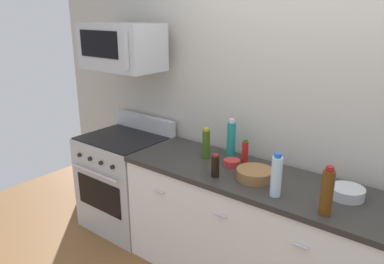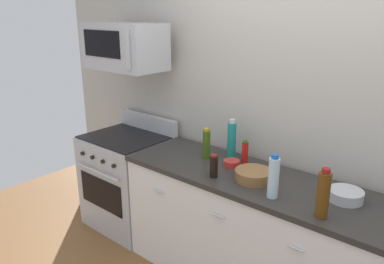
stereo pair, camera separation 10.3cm
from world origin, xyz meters
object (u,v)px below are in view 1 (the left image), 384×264
object	(u,v)px
bowl_steel_prep	(347,192)
bottle_olive_oil	(206,144)
bottle_water_clear	(276,176)
bottle_hot_sauce_red	(245,152)
range_oven	(126,181)
bowl_red_small	(232,163)
bottle_soy_sauce_dark	(215,166)
bowl_wooden_salad	(255,174)
microwave	(121,47)
bottle_wine_amber	(327,192)
bottle_sparkling_teal	(231,140)

from	to	relation	value
bowl_steel_prep	bottle_olive_oil	bearing A→B (deg)	-179.60
bottle_water_clear	bottle_hot_sauce_red	bearing A→B (deg)	141.15
range_oven	bowl_steel_prep	world-z (taller)	range_oven
bottle_olive_oil	bowl_red_small	bearing A→B (deg)	-1.54
bowl_steel_prep	bottle_hot_sauce_red	bearing A→B (deg)	173.55
bottle_olive_oil	range_oven	bearing A→B (deg)	-175.99
bottle_soy_sauce_dark	bottle_water_clear	bearing A→B (deg)	-0.03
bottle_olive_oil	bowl_wooden_salad	distance (m)	0.52
bottle_water_clear	range_oven	bearing A→B (deg)	173.61
range_oven	microwave	world-z (taller)	microwave
bottle_soy_sauce_dark	microwave	bearing A→B (deg)	169.01
bottle_hot_sauce_red	bowl_steel_prep	xyz separation A→B (m)	(0.80, -0.09, -0.06)
microwave	bowl_steel_prep	size ratio (longest dim) A/B	3.46
microwave	bottle_soy_sauce_dark	world-z (taller)	microwave
microwave	bottle_wine_amber	distance (m)	2.11
range_oven	microwave	xyz separation A→B (m)	(0.00, 0.04, 1.28)
range_oven	bottle_water_clear	distance (m)	1.76
range_oven	bottle_olive_oil	bearing A→B (deg)	4.01
microwave	bottle_wine_amber	size ratio (longest dim) A/B	2.46
bottle_sparkling_teal	bottle_olive_oil	size ratio (longest dim) A/B	1.29
bottle_hot_sauce_red	bowl_red_small	xyz separation A→B (m)	(-0.05, -0.11, -0.07)
bottle_olive_oil	bowl_red_small	world-z (taller)	bottle_olive_oil
bottle_sparkling_teal	bottle_water_clear	xyz separation A→B (m)	(0.58, -0.37, -0.02)
range_oven	bottle_sparkling_teal	distance (m)	1.25
bottle_sparkling_teal	bowl_steel_prep	bearing A→B (deg)	-7.12
bowl_steel_prep	range_oven	bearing A→B (deg)	-177.96
bottle_water_clear	bowl_red_small	distance (m)	0.55
bottle_water_clear	bowl_wooden_salad	world-z (taller)	bottle_water_clear
bottle_soy_sauce_dark	bottle_sparkling_teal	xyz separation A→B (m)	(-0.11, 0.37, 0.07)
bottle_hot_sauce_red	bowl_steel_prep	world-z (taller)	bottle_hot_sauce_red
bowl_steel_prep	bowl_red_small	world-z (taller)	bowl_steel_prep
microwave	bowl_red_small	xyz separation A→B (m)	(1.17, 0.01, -0.80)
bottle_wine_amber	bottle_olive_oil	world-z (taller)	bottle_wine_amber
microwave	bottle_sparkling_teal	distance (m)	1.28
bottle_water_clear	bowl_steel_prep	world-z (taller)	bottle_water_clear
bottle_soy_sauce_dark	bottle_wine_amber	xyz separation A→B (m)	(0.80, -0.03, 0.06)
bottle_wine_amber	bowl_steel_prep	xyz separation A→B (m)	(0.04, 0.29, -0.11)
bottle_hot_sauce_red	bowl_wooden_salad	bearing A→B (deg)	-45.52
bottle_hot_sauce_red	bottle_water_clear	distance (m)	0.56
bottle_soy_sauce_dark	bottle_water_clear	world-z (taller)	bottle_water_clear
bottle_wine_amber	bottle_sparkling_teal	size ratio (longest dim) A/B	0.93
range_oven	bottle_wine_amber	bearing A→B (deg)	-6.31
bottle_soy_sauce_dark	range_oven	bearing A→B (deg)	171.12
bottle_hot_sauce_red	bowl_wooden_salad	size ratio (longest dim) A/B	0.74
range_oven	bottle_sparkling_teal	world-z (taller)	bottle_sparkling_teal
bottle_soy_sauce_dark	bowl_red_small	distance (m)	0.25
microwave	bottle_olive_oil	bearing A→B (deg)	1.22
bottle_wine_amber	bowl_steel_prep	size ratio (longest dim) A/B	1.41
bottle_hot_sauce_red	bowl_wooden_salad	world-z (taller)	bottle_hot_sauce_red
bottle_wine_amber	bottle_water_clear	bearing A→B (deg)	174.07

